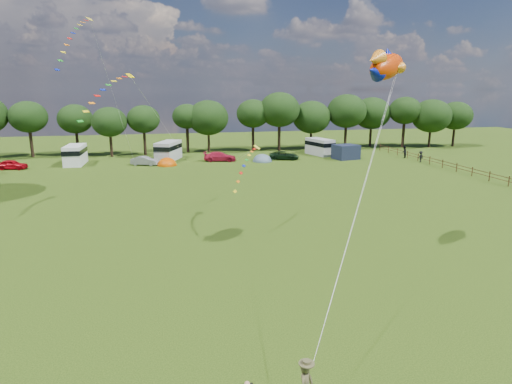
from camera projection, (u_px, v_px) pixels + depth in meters
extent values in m
plane|color=black|center=(289.00, 303.00, 21.91)|extent=(180.00, 180.00, 0.00)
cylinder|color=black|center=(31.00, 144.00, 68.92)|extent=(0.49, 0.49, 4.25)
ellipsoid|color=black|center=(28.00, 117.00, 67.91)|extent=(5.86, 5.86, 4.98)
cylinder|color=black|center=(78.00, 144.00, 70.94)|extent=(0.47, 0.47, 3.90)
ellipsoid|color=black|center=(75.00, 119.00, 70.00)|extent=(5.58, 5.58, 4.74)
cylinder|color=black|center=(111.00, 146.00, 69.23)|extent=(0.44, 0.44, 3.56)
ellipsoid|color=black|center=(109.00, 122.00, 68.33)|extent=(5.56, 5.56, 4.73)
cylinder|color=black|center=(145.00, 143.00, 71.17)|extent=(0.47, 0.47, 3.95)
ellipsoid|color=black|center=(143.00, 119.00, 70.24)|extent=(5.33, 5.33, 4.53)
cylinder|color=black|center=(188.00, 140.00, 74.29)|extent=(0.50, 0.50, 4.33)
ellipsoid|color=black|center=(187.00, 116.00, 73.35)|extent=(4.95, 4.95, 4.21)
cylinder|color=black|center=(209.00, 143.00, 74.71)|extent=(0.43, 0.43, 3.31)
ellipsoid|color=black|center=(208.00, 118.00, 73.70)|extent=(7.03, 7.03, 5.98)
cylinder|color=black|center=(253.00, 138.00, 76.42)|extent=(0.50, 0.50, 4.36)
ellipsoid|color=black|center=(253.00, 114.00, 75.40)|extent=(5.84, 5.84, 4.97)
cylinder|color=black|center=(279.00, 138.00, 76.50)|extent=(0.51, 0.51, 4.55)
ellipsoid|color=black|center=(279.00, 110.00, 75.34)|extent=(7.15, 7.15, 6.08)
cylinder|color=black|center=(311.00, 140.00, 78.59)|extent=(0.42, 0.42, 3.21)
ellipsoid|color=black|center=(312.00, 117.00, 77.61)|extent=(6.90, 6.90, 5.86)
cylinder|color=black|center=(345.00, 137.00, 79.16)|extent=(0.48, 0.48, 4.17)
ellipsoid|color=black|center=(347.00, 111.00, 78.05)|extent=(7.16, 7.16, 6.09)
cylinder|color=black|center=(370.00, 137.00, 82.27)|extent=(0.45, 0.45, 3.66)
ellipsoid|color=black|center=(372.00, 113.00, 81.22)|extent=(7.05, 7.05, 5.99)
cylinder|color=black|center=(403.00, 135.00, 80.86)|extent=(0.52, 0.52, 4.65)
ellipsoid|color=black|center=(405.00, 110.00, 79.80)|extent=(5.96, 5.96, 5.06)
cylinder|color=black|center=(429.00, 139.00, 80.73)|extent=(0.42, 0.42, 3.19)
ellipsoid|color=black|center=(432.00, 116.00, 79.73)|extent=(7.23, 7.23, 6.14)
cylinder|color=black|center=(453.00, 137.00, 82.17)|extent=(0.44, 0.44, 3.52)
ellipsoid|color=black|center=(456.00, 116.00, 81.21)|extent=(6.22, 6.22, 5.28)
cylinder|color=#472D19|center=(509.00, 181.00, 48.23)|extent=(0.12, 0.12, 1.20)
cylinder|color=#472D19|center=(489.00, 176.00, 51.08)|extent=(0.12, 0.12, 1.20)
cylinder|color=#472D19|center=(499.00, 176.00, 49.58)|extent=(0.08, 3.00, 0.08)
cylinder|color=#472D19|center=(499.00, 179.00, 49.67)|extent=(0.08, 3.00, 0.08)
cylinder|color=#472D19|center=(472.00, 172.00, 53.94)|extent=(0.12, 0.12, 1.20)
cylinder|color=#472D19|center=(481.00, 171.00, 52.43)|extent=(0.08, 3.00, 0.08)
cylinder|color=#472D19|center=(481.00, 174.00, 52.52)|extent=(0.08, 3.00, 0.08)
cylinder|color=#472D19|center=(457.00, 167.00, 56.79)|extent=(0.12, 0.12, 1.20)
cylinder|color=#472D19|center=(465.00, 167.00, 55.28)|extent=(0.08, 3.00, 0.08)
cylinder|color=#472D19|center=(464.00, 170.00, 55.37)|extent=(0.08, 3.00, 0.08)
cylinder|color=#472D19|center=(443.00, 164.00, 59.64)|extent=(0.12, 0.12, 1.20)
cylinder|color=#472D19|center=(450.00, 163.00, 58.13)|extent=(0.08, 3.00, 0.08)
cylinder|color=#472D19|center=(449.00, 166.00, 58.23)|extent=(0.08, 3.00, 0.08)
cylinder|color=#472D19|center=(430.00, 160.00, 62.50)|extent=(0.12, 0.12, 1.20)
cylinder|color=#472D19|center=(436.00, 160.00, 60.99)|extent=(0.08, 3.00, 0.08)
cylinder|color=#472D19|center=(436.00, 162.00, 61.08)|extent=(0.08, 3.00, 0.08)
cylinder|color=#472D19|center=(418.00, 157.00, 65.35)|extent=(0.12, 0.12, 1.20)
cylinder|color=#472D19|center=(424.00, 156.00, 63.84)|extent=(0.08, 3.00, 0.08)
cylinder|color=#472D19|center=(424.00, 159.00, 63.93)|extent=(0.08, 3.00, 0.08)
cylinder|color=#472D19|center=(407.00, 154.00, 68.20)|extent=(0.12, 0.12, 1.20)
cylinder|color=#472D19|center=(413.00, 154.00, 66.69)|extent=(0.08, 3.00, 0.08)
cylinder|color=#472D19|center=(413.00, 156.00, 66.79)|extent=(0.08, 3.00, 0.08)
cylinder|color=#472D19|center=(398.00, 152.00, 71.05)|extent=(0.12, 0.12, 1.20)
cylinder|color=#472D19|center=(403.00, 151.00, 69.55)|extent=(0.08, 3.00, 0.08)
cylinder|color=#472D19|center=(402.00, 153.00, 69.64)|extent=(0.08, 3.00, 0.08)
cylinder|color=#472D19|center=(388.00, 149.00, 73.91)|extent=(0.12, 0.12, 1.20)
cylinder|color=#472D19|center=(393.00, 149.00, 72.40)|extent=(0.08, 3.00, 0.08)
cylinder|color=#472D19|center=(393.00, 151.00, 72.49)|extent=(0.08, 3.00, 0.08)
cylinder|color=#472D19|center=(380.00, 147.00, 76.76)|extent=(0.12, 0.12, 1.20)
cylinder|color=#472D19|center=(384.00, 146.00, 75.25)|extent=(0.08, 3.00, 0.08)
cylinder|color=#472D19|center=(384.00, 149.00, 75.35)|extent=(0.08, 3.00, 0.08)
imported|color=#B40713|center=(12.00, 165.00, 58.53)|extent=(4.24, 2.28, 1.34)
imported|color=gray|center=(145.00, 161.00, 61.75)|extent=(3.90, 2.47, 1.29)
imported|color=#B81B37|center=(220.00, 157.00, 65.33)|extent=(5.02, 2.84, 1.42)
imported|color=black|center=(284.00, 155.00, 66.80)|extent=(5.16, 3.43, 1.29)
cube|color=white|center=(75.00, 155.00, 62.25)|extent=(2.50, 5.67, 2.81)
cube|color=black|center=(75.00, 151.00, 62.11)|extent=(2.55, 5.78, 0.67)
cylinder|color=black|center=(73.00, 164.00, 60.79)|extent=(0.80, 0.31, 0.79)
cylinder|color=black|center=(78.00, 160.00, 64.17)|extent=(0.80, 0.31, 0.79)
cube|color=#B9B9BC|center=(168.00, 151.00, 66.25)|extent=(4.36, 6.26, 2.88)
cube|color=black|center=(168.00, 147.00, 66.12)|extent=(4.45, 6.38, 0.68)
cylinder|color=black|center=(164.00, 159.00, 64.75)|extent=(0.86, 0.57, 0.81)
cylinder|color=black|center=(173.00, 156.00, 68.23)|extent=(0.86, 0.57, 0.81)
cube|color=#B2B2B5|center=(320.00, 147.00, 71.42)|extent=(3.64, 5.83, 2.71)
cube|color=black|center=(320.00, 144.00, 71.29)|extent=(3.71, 5.95, 0.64)
cylinder|color=black|center=(326.00, 154.00, 70.17)|extent=(0.81, 0.47, 0.76)
cylinder|color=black|center=(314.00, 151.00, 73.12)|extent=(0.81, 0.47, 0.76)
ellipsoid|color=#C24500|center=(167.00, 165.00, 61.83)|extent=(2.69, 3.09, 2.21)
cylinder|color=#C24500|center=(167.00, 165.00, 61.82)|extent=(2.82, 2.82, 0.08)
ellipsoid|color=#4C626F|center=(262.00, 161.00, 65.21)|extent=(2.84, 3.27, 2.22)
cylinder|color=#4C626F|center=(262.00, 161.00, 65.20)|extent=(2.98, 2.98, 0.08)
cube|color=#1B2239|center=(346.00, 152.00, 67.22)|extent=(4.13, 3.61, 2.25)
sphere|color=tan|center=(247.00, 384.00, 14.34)|extent=(0.20, 0.20, 0.20)
ellipsoid|color=#C12F00|center=(387.00, 67.00, 25.57)|extent=(3.83, 3.37, 2.16)
ellipsoid|color=orange|center=(386.00, 70.00, 25.61)|extent=(2.39, 2.09, 1.18)
cone|color=orange|center=(375.00, 59.00, 24.29)|extent=(1.63, 1.56, 1.14)
cone|color=#05119A|center=(374.00, 72.00, 24.45)|extent=(1.63, 1.56, 1.14)
cone|color=#05119A|center=(388.00, 55.00, 25.49)|extent=(1.21, 1.25, 0.97)
sphere|color=white|center=(390.00, 64.00, 26.73)|extent=(0.36, 0.36, 0.36)
sphere|color=black|center=(390.00, 64.00, 26.83)|extent=(0.18, 0.18, 0.18)
cube|color=gold|center=(89.00, 19.00, 45.84)|extent=(0.80, 0.83, 0.39)
cube|color=red|center=(86.00, 20.00, 45.37)|extent=(0.51, 0.62, 0.11)
cube|color=orange|center=(83.00, 22.00, 44.90)|extent=(0.50, 0.62, 0.12)
cube|color=yellow|center=(80.00, 25.00, 44.46)|extent=(0.50, 0.62, 0.13)
cube|color=#198C1E|center=(76.00, 29.00, 44.03)|extent=(0.50, 0.61, 0.14)
cube|color=#0C1EB2|center=(73.00, 33.00, 43.63)|extent=(0.49, 0.61, 0.15)
cube|color=red|center=(70.00, 38.00, 43.24)|extent=(0.49, 0.61, 0.16)
cube|color=orange|center=(67.00, 45.00, 42.87)|extent=(0.48, 0.61, 0.17)
cube|color=yellow|center=(63.00, 52.00, 42.51)|extent=(0.48, 0.60, 0.18)
cube|color=#198C1E|center=(60.00, 60.00, 42.18)|extent=(0.47, 0.60, 0.19)
cube|color=#0C1EB2|center=(57.00, 70.00, 41.87)|extent=(0.47, 0.59, 0.19)
cube|color=#ECC802|center=(130.00, 76.00, 36.69)|extent=(0.77, 0.79, 0.37)
cube|color=red|center=(125.00, 77.00, 36.20)|extent=(0.51, 0.57, 0.10)
cube|color=orange|center=(119.00, 78.00, 35.72)|extent=(0.51, 0.56, 0.11)
cube|color=yellow|center=(114.00, 81.00, 35.27)|extent=(0.51, 0.56, 0.12)
cube|color=#198C1E|center=(108.00, 85.00, 34.83)|extent=(0.50, 0.56, 0.13)
cube|color=#0C1EB2|center=(103.00, 90.00, 34.41)|extent=(0.50, 0.56, 0.14)
cube|color=red|center=(97.00, 96.00, 34.01)|extent=(0.50, 0.55, 0.15)
cube|color=orange|center=(92.00, 103.00, 33.63)|extent=(0.49, 0.55, 0.16)
cube|color=yellow|center=(86.00, 111.00, 33.26)|extent=(0.49, 0.55, 0.17)
cube|color=#198C1E|center=(80.00, 121.00, 32.92)|extent=(0.48, 0.54, 0.17)
cube|color=yellow|center=(257.00, 147.00, 34.47)|extent=(0.67, 0.71, 0.34)
cube|color=red|center=(254.00, 149.00, 33.91)|extent=(0.40, 0.55, 0.10)
cube|color=orange|center=(252.00, 152.00, 33.35)|extent=(0.40, 0.55, 0.11)
cube|color=yellow|center=(249.00, 155.00, 32.82)|extent=(0.40, 0.54, 0.11)
cube|color=#198C1E|center=(247.00, 160.00, 32.31)|extent=(0.40, 0.54, 0.12)
cube|color=#0C1EB2|center=(244.00, 166.00, 31.81)|extent=(0.39, 0.54, 0.13)
cube|color=red|center=(241.00, 173.00, 31.34)|extent=(0.39, 0.54, 0.14)
cube|color=orange|center=(238.00, 182.00, 30.88)|extent=(0.38, 0.54, 0.15)
cube|color=yellow|center=(235.00, 191.00, 30.44)|extent=(0.38, 0.53, 0.15)
imported|color=black|center=(404.00, 152.00, 68.25)|extent=(1.07, 1.06, 1.92)
imported|color=black|center=(421.00, 157.00, 64.29)|extent=(1.21, 0.85, 1.70)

